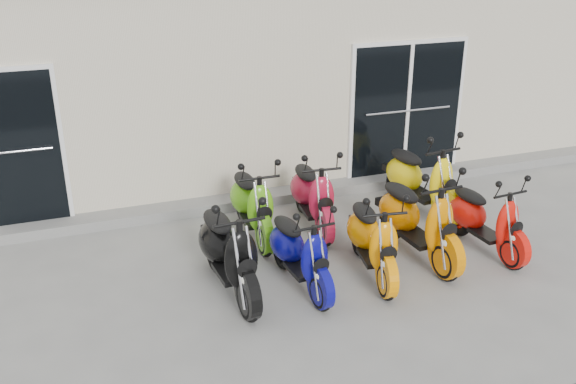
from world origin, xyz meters
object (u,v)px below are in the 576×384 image
at_px(scooter_front_black, 228,241).
at_px(scooter_front_orange_b, 418,209).
at_px(scooter_front_red, 487,210).
at_px(scooter_back_yellow, 422,170).
at_px(scooter_back_green, 252,195).
at_px(scooter_back_red, 313,186).
at_px(scooter_front_blue, 300,243).
at_px(scooter_front_orange_a, 373,230).

xyz_separation_m(scooter_front_black, scooter_front_orange_b, (2.47, 0.02, 0.01)).
distance_m(scooter_front_red, scooter_back_yellow, 1.35).
xyz_separation_m(scooter_front_orange_b, scooter_back_green, (-1.80, 1.27, -0.05)).
bearing_deg(scooter_back_red, scooter_front_orange_b, -48.96).
distance_m(scooter_back_red, scooter_back_yellow, 1.69).
xyz_separation_m(scooter_back_green, scooter_back_yellow, (2.56, -0.07, 0.05)).
bearing_deg(scooter_front_blue, scooter_front_orange_b, 1.18).
bearing_deg(scooter_back_red, scooter_front_red, -32.19).
bearing_deg(scooter_front_black, scooter_back_green, 58.76).
xyz_separation_m(scooter_front_orange_a, scooter_front_orange_b, (0.73, 0.21, 0.07)).
distance_m(scooter_front_orange_a, scooter_back_yellow, 2.06).
bearing_deg(scooter_front_blue, scooter_back_yellow, 24.62).
bearing_deg(scooter_front_orange_b, scooter_front_orange_a, -168.38).
relative_size(scooter_front_orange_a, scooter_front_red, 1.04).
height_order(scooter_back_red, scooter_back_yellow, scooter_back_yellow).
bearing_deg(scooter_front_orange_b, scooter_front_blue, -177.92).
relative_size(scooter_front_blue, scooter_back_yellow, 0.86).
xyz_separation_m(scooter_front_orange_b, scooter_back_yellow, (0.76, 1.20, -0.00)).
bearing_deg(scooter_front_orange_a, scooter_front_orange_b, 24.59).
relative_size(scooter_front_red, scooter_back_green, 0.93).
bearing_deg(scooter_back_green, scooter_front_blue, -83.37).
distance_m(scooter_front_orange_a, scooter_back_red, 1.48).
distance_m(scooter_front_black, scooter_back_red, 2.01).
relative_size(scooter_front_black, scooter_back_red, 1.08).
bearing_deg(scooter_front_red, scooter_front_orange_b, 166.74).
bearing_deg(scooter_front_orange_b, scooter_back_green, 140.74).
bearing_deg(scooter_front_orange_a, scooter_back_green, 134.78).
height_order(scooter_front_black, scooter_back_green, scooter_front_black).
relative_size(scooter_front_blue, scooter_back_red, 0.93).
height_order(scooter_front_orange_a, scooter_back_green, scooter_back_green).
height_order(scooter_front_orange_b, scooter_back_red, scooter_front_orange_b).
bearing_deg(scooter_back_yellow, scooter_front_black, -166.09).
xyz_separation_m(scooter_front_orange_b, scooter_back_red, (-0.92, 1.27, -0.05)).
distance_m(scooter_front_blue, scooter_front_orange_b, 1.67).
height_order(scooter_front_blue, scooter_front_orange_b, scooter_front_orange_b).
bearing_deg(scooter_front_blue, scooter_front_red, -4.14).
relative_size(scooter_front_orange_b, scooter_front_red, 1.16).
relative_size(scooter_back_red, scooter_back_yellow, 0.93).
bearing_deg(scooter_front_black, scooter_front_orange_a, -9.99).
height_order(scooter_front_orange_b, scooter_back_green, scooter_front_orange_b).
height_order(scooter_front_black, scooter_back_red, scooter_front_black).
bearing_deg(scooter_front_orange_b, scooter_front_black, 176.32).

